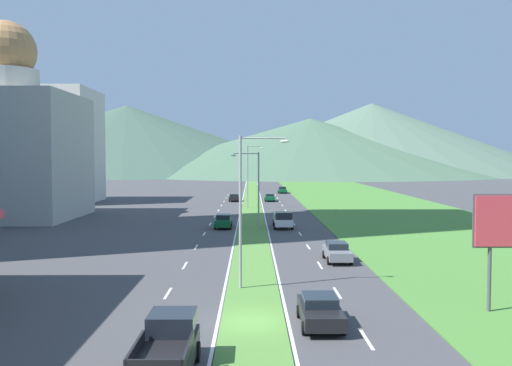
{
  "coord_description": "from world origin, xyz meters",
  "views": [
    {
      "loc": [
        -0.08,
        -27.58,
        8.22
      ],
      "look_at": [
        0.59,
        54.05,
        4.37
      ],
      "focal_mm": 39.55,
      "sensor_mm": 36.0,
      "label": 1
    }
  ],
  "objects": [
    {
      "name": "car_6",
      "position": [
        3.28,
        75.72,
        0.72
      ],
      "size": [
        1.85,
        4.42,
        1.38
      ],
      "rotation": [
        0.0,
        0.0,
        -1.57
      ],
      "color": "#0C5128",
      "rests_on": "ground_plane"
    },
    {
      "name": "lane_dash_right_7",
      "position": [
        5.1,
        40.56,
        0.01
      ],
      "size": [
        0.16,
        2.8,
        0.01
      ],
      "primitive_type": "cube",
      "color": "silver",
      "rests_on": "ground_plane"
    },
    {
      "name": "edge_line_median_right",
      "position": [
        1.75,
        60.0,
        0.01
      ],
      "size": [
        0.16,
        240.0,
        0.01
      ],
      "primitive_type": "cube",
      "color": "silver",
      "rests_on": "ground_plane"
    },
    {
      "name": "ground_plane",
      "position": [
        0.0,
        0.0,
        0.0
      ],
      "size": [
        600.0,
        600.0,
        0.0
      ],
      "primitive_type": "plane",
      "color": "#424244"
    },
    {
      "name": "lane_dash_left_10",
      "position": [
        -5.1,
        66.51,
        0.01
      ],
      "size": [
        0.16,
        2.8,
        0.01
      ],
      "primitive_type": "cube",
      "color": "silver",
      "rests_on": "ground_plane"
    },
    {
      "name": "grass_verge_right",
      "position": [
        20.6,
        60.0,
        0.03
      ],
      "size": [
        24.0,
        240.0,
        0.06
      ],
      "primitive_type": "cube",
      "color": "#477F33",
      "rests_on": "ground_plane"
    },
    {
      "name": "hill_far_left",
      "position": [
        -65.9,
        270.99,
        17.56
      ],
      "size": [
        205.36,
        205.36,
        35.12
      ],
      "primitive_type": "cone",
      "color": "#3D5647",
      "rests_on": "ground_plane"
    },
    {
      "name": "lane_dash_left_12",
      "position": [
        -5.1,
        83.81,
        0.01
      ],
      "size": [
        0.16,
        2.8,
        0.01
      ],
      "primitive_type": "cube",
      "color": "silver",
      "rests_on": "ground_plane"
    },
    {
      "name": "lane_dash_right_12",
      "position": [
        5.1,
        83.81,
        0.01
      ],
      "size": [
        0.16,
        2.8,
        0.01
      ],
      "primitive_type": "cube",
      "color": "silver",
      "rests_on": "ground_plane"
    },
    {
      "name": "car_7",
      "position": [
        6.64,
        16.21,
        0.76
      ],
      "size": [
        1.92,
        4.49,
        1.48
      ],
      "rotation": [
        0.0,
        0.0,
        -1.57
      ],
      "color": "slate",
      "rests_on": "ground_plane"
    },
    {
      "name": "car_4",
      "position": [
        -3.3,
        36.78,
        0.81
      ],
      "size": [
        1.93,
        4.4,
        1.61
      ],
      "rotation": [
        0.0,
        0.0,
        1.57
      ],
      "color": "#0C5128",
      "rests_on": "ground_plane"
    },
    {
      "name": "grass_median",
      "position": [
        0.0,
        60.0,
        0.03
      ],
      "size": [
        3.2,
        240.0,
        0.06
      ],
      "primitive_type": "cube",
      "color": "#518438",
      "rests_on": "ground_plane"
    },
    {
      "name": "lane_dash_left_7",
      "position": [
        -5.1,
        40.56,
        0.01
      ],
      "size": [
        0.16,
        2.8,
        0.01
      ],
      "primitive_type": "cube",
      "color": "silver",
      "rests_on": "ground_plane"
    },
    {
      "name": "lane_dash_right_3",
      "position": [
        5.1,
        5.95,
        0.01
      ],
      "size": [
        0.16,
        2.8,
        0.01
      ],
      "primitive_type": "cube",
      "color": "silver",
      "rests_on": "ground_plane"
    },
    {
      "name": "lane_dash_right_2",
      "position": [
        5.1,
        -2.7,
        0.01
      ],
      "size": [
        0.16,
        2.8,
        0.01
      ],
      "primitive_type": "cube",
      "color": "silver",
      "rests_on": "ground_plane"
    },
    {
      "name": "lane_dash_right_4",
      "position": [
        5.1,
        14.6,
        0.01
      ],
      "size": [
        0.16,
        2.8,
        0.01
      ],
      "primitive_type": "cube",
      "color": "silver",
      "rests_on": "ground_plane"
    },
    {
      "name": "street_lamp_mid",
      "position": [
        0.36,
        34.34,
        5.05
      ],
      "size": [
        3.09,
        0.45,
        8.69
      ],
      "color": "#99999E",
      "rests_on": "ground_plane"
    },
    {
      "name": "lane_dash_left_11",
      "position": [
        -5.1,
        75.16,
        0.01
      ],
      "size": [
        0.16,
        2.8,
        0.01
      ],
      "primitive_type": "cube",
      "color": "silver",
      "rests_on": "ground_plane"
    },
    {
      "name": "car_2",
      "position": [
        6.87,
        98.52,
        0.75
      ],
      "size": [
        1.91,
        4.64,
        1.47
      ],
      "rotation": [
        0.0,
        0.0,
        -1.57
      ],
      "color": "#0C5128",
      "rests_on": "ground_plane"
    },
    {
      "name": "street_lamp_near",
      "position": [
        -0.42,
        7.09,
        5.47
      ],
      "size": [
        3.11,
        0.33,
        9.5
      ],
      "color": "#99999E",
      "rests_on": "ground_plane"
    },
    {
      "name": "lane_dash_left_13",
      "position": [
        -5.1,
        92.46,
        0.01
      ],
      "size": [
        0.16,
        2.8,
        0.01
      ],
      "primitive_type": "cube",
      "color": "silver",
      "rests_on": "ground_plane"
    },
    {
      "name": "lane_dash_right_8",
      "position": [
        5.1,
        49.21,
        0.01
      ],
      "size": [
        0.16,
        2.8,
        0.01
      ],
      "primitive_type": "cube",
      "color": "silver",
      "rests_on": "ground_plane"
    },
    {
      "name": "hill_far_right",
      "position": [
        62.16,
        264.45,
        17.85
      ],
      "size": [
        184.0,
        184.0,
        35.69
      ],
      "primitive_type": "cone",
      "color": "#516B56",
      "rests_on": "ground_plane"
    },
    {
      "name": "lane_dash_left_4",
      "position": [
        -5.1,
        14.6,
        0.01
      ],
      "size": [
        0.16,
        2.8,
        0.01
      ],
      "primitive_type": "cube",
      "color": "silver",
      "rests_on": "ground_plane"
    },
    {
      "name": "midrise_colored",
      "position": [
        -36.04,
        73.29,
        10.06
      ],
      "size": [
        15.74,
        15.74,
        20.12
      ],
      "primitive_type": "cube",
      "color": "silver",
      "rests_on": "ground_plane"
    },
    {
      "name": "lane_dash_left_5",
      "position": [
        -5.1,
        23.25,
        0.01
      ],
      "size": [
        0.16,
        2.8,
        0.01
      ],
      "primitive_type": "cube",
      "color": "silver",
      "rests_on": "ground_plane"
    },
    {
      "name": "lane_dash_right_6",
      "position": [
        5.1,
        31.9,
        0.01
      ],
      "size": [
        0.16,
        2.8,
        0.01
      ],
      "primitive_type": "cube",
      "color": "silver",
      "rests_on": "ground_plane"
    },
    {
      "name": "lane_dash_left_6",
      "position": [
        -5.1,
        31.9,
        0.01
      ],
      "size": [
        0.16,
        2.8,
        0.01
      ],
      "primitive_type": "cube",
      "color": "silver",
      "rests_on": "ground_plane"
    },
    {
      "name": "street_lamp_far",
      "position": [
        -0.44,
        61.69,
        5.65
      ],
      "size": [
        2.62,
        0.45,
        9.95
      ],
      "color": "#99999E",
      "rests_on": "ground_plane"
    },
    {
      "name": "lane_dash_right_11",
      "position": [
        5.1,
        75.16,
        0.01
      ],
      "size": [
        0.16,
        2.8,
        0.01
      ],
      "primitive_type": "cube",
      "color": "silver",
      "rests_on": "ground_plane"
    },
    {
      "name": "pickup_truck_1",
      "position": [
        3.54,
        36.64,
        0.98
      ],
      "size": [
        2.18,
        5.4,
        2.0
      ],
      "rotation": [
        0.0,
        0.0,
        -1.57
      ],
      "color": "silver",
      "rests_on": "ground_plane"
    },
    {
      "name": "lane_dash_left_9",
      "position": [
        -5.1,
        57.86,
        0.01
      ],
      "size": [
        0.16,
        2.8,
        0.01
      ],
      "primitive_type": "cube",
      "color": "silver",
      "rests_on": "ground_plane"
    },
    {
      "name": "lane_dash_right_13",
      "position": [
        5.1,
        92.46,
        0.01
      ],
      "size": [
        0.16,
        2.8,
        0.01
      ],
      "primitive_type": "cube",
      "color": "silver",
      "rests_on": "ground_plane"
    },
    {
      "name": "domed_building",
      "position": [
        -32.4,
        47.35,
        9.75
      ],
      "size": [
        17.94,
        17.94,
        26.03
      ],
      "color": "#B7B2A8",
      "rests_on": "ground_plane"
    },
    {
      "name": "lane_dash_left_2",
      "position": [
        -5.1,
        -2.7,
        0.01
      ],
      "size": [
        0.16,
        2.8,
        0.01
      ],
      "primitive_type": "cube",
      "color": "silver",
      "rests_on": "ground_plane"
    },
    {
      "name": "lane_dash_right_5",
      "position": [
        5.1,
        23.25,
        0.01
      ],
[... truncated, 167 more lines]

